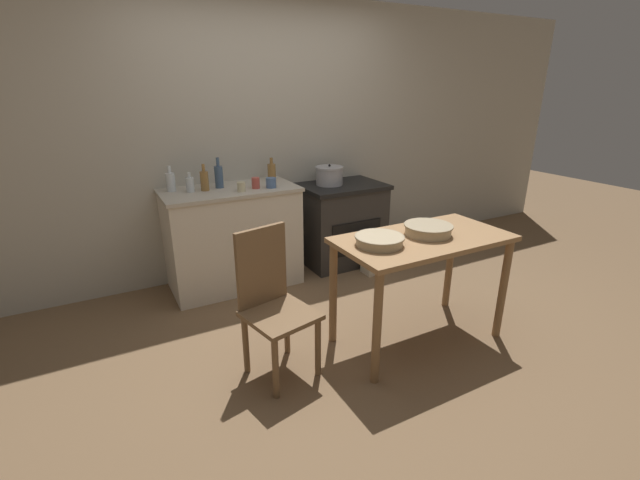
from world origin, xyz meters
The scene contains 18 objects.
ground_plane centered at (0.00, 0.00, 0.00)m, with size 14.00×14.00×0.00m, color brown.
wall_back centered at (0.00, 1.58, 1.27)m, with size 8.00×0.07×2.55m.
counter_cabinet centered at (-0.49, 1.25, 0.46)m, with size 1.18×0.62×0.92m.
stove centered at (0.67, 1.26, 0.42)m, with size 0.83×0.62×0.83m.
work_table centered at (0.39, -0.28, 0.68)m, with size 1.21×0.63×0.80m.
chair centered at (-0.66, -0.11, 0.50)m, with size 0.48×0.48×0.96m.
flour_sack centered at (0.81, 0.84, 0.19)m, with size 0.23×0.16×0.38m, color beige.
stock_pot centered at (0.55, 1.30, 0.93)m, with size 0.28×0.28×0.21m.
mixing_bowl_large centered at (0.03, -0.26, 0.84)m, with size 0.32×0.32×0.06m.
mixing_bowl_small centered at (0.45, -0.26, 0.84)m, with size 0.33×0.33×0.07m.
bottle_far_left centered at (-0.03, 1.40, 1.00)m, with size 0.08×0.08×0.21m.
bottle_left centered at (-0.95, 1.39, 1.00)m, with size 0.08×0.08×0.22m.
bottle_mid_left centered at (-0.82, 1.29, 0.99)m, with size 0.07×0.07×0.17m.
bottle_center_left centered at (-0.56, 1.32, 1.02)m, with size 0.07×0.07×0.26m.
bottle_center centered at (-0.70, 1.27, 1.01)m, with size 0.07×0.07×0.23m.
cup_center_right centered at (-0.43, 1.09, 0.96)m, with size 0.07×0.07×0.08m, color beige.
cup_mid_right centered at (-0.28, 1.15, 0.97)m, with size 0.07×0.07×0.10m, color #B74C42.
cup_right centered at (-0.16, 1.11, 0.96)m, with size 0.09×0.09×0.09m, color #4C6B99.
Camera 1 is at (-1.54, -2.36, 1.78)m, focal length 24.00 mm.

